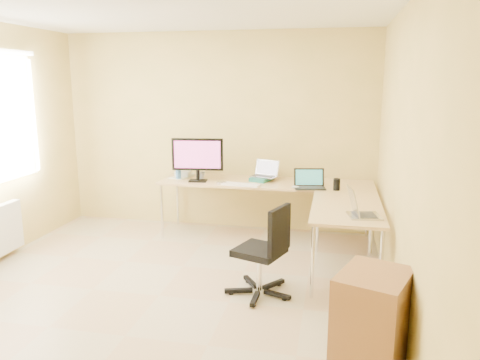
% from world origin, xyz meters
% --- Properties ---
extents(floor, '(4.50, 4.50, 0.00)m').
position_xyz_m(floor, '(0.00, 0.00, 0.00)').
color(floor, tan).
rests_on(floor, ground).
extents(ceiling, '(4.50, 4.50, 0.00)m').
position_xyz_m(ceiling, '(0.00, 0.00, 2.60)').
color(ceiling, white).
rests_on(ceiling, ground).
extents(wall_back, '(4.50, 0.00, 4.50)m').
position_xyz_m(wall_back, '(0.00, 2.25, 1.30)').
color(wall_back, tan).
rests_on(wall_back, ground).
extents(wall_right, '(0.00, 4.50, 4.50)m').
position_xyz_m(wall_right, '(2.10, 0.00, 1.30)').
color(wall_right, tan).
rests_on(wall_right, ground).
extents(desk_main, '(2.65, 0.70, 0.73)m').
position_xyz_m(desk_main, '(0.72, 1.85, 0.36)').
color(desk_main, tan).
rests_on(desk_main, ground).
extents(desk_return, '(0.70, 1.30, 0.73)m').
position_xyz_m(desk_return, '(1.70, 0.85, 0.36)').
color(desk_return, tan).
rests_on(desk_return, ground).
extents(monitor, '(0.66, 0.28, 0.55)m').
position_xyz_m(monitor, '(-0.11, 1.70, 1.00)').
color(monitor, black).
rests_on(monitor, desk_main).
extents(book_stack, '(0.30, 0.35, 0.05)m').
position_xyz_m(book_stack, '(0.67, 1.91, 0.75)').
color(book_stack, '#18574B').
rests_on(book_stack, desk_main).
extents(laptop_center, '(0.38, 0.33, 0.21)m').
position_xyz_m(laptop_center, '(0.70, 1.91, 0.88)').
color(laptop_center, '#B7B9CD').
rests_on(laptop_center, desk_main).
extents(laptop_black, '(0.40, 0.32, 0.22)m').
position_xyz_m(laptop_black, '(1.28, 1.59, 0.84)').
color(laptop_black, black).
rests_on(laptop_black, desk_main).
extents(keyboard, '(0.50, 0.20, 0.02)m').
position_xyz_m(keyboard, '(0.45, 1.58, 0.74)').
color(keyboard, white).
rests_on(keyboard, desk_main).
extents(mouse, '(0.10, 0.07, 0.03)m').
position_xyz_m(mouse, '(1.12, 1.55, 0.75)').
color(mouse, silver).
rests_on(mouse, desk_main).
extents(mug, '(0.12, 0.12, 0.09)m').
position_xyz_m(mug, '(-0.11, 1.83, 0.78)').
color(mug, silver).
rests_on(mug, desk_main).
extents(cd_stack, '(0.15, 0.15, 0.03)m').
position_xyz_m(cd_stack, '(0.22, 1.60, 0.75)').
color(cd_stack, silver).
rests_on(cd_stack, desk_main).
extents(water_bottle, '(0.08, 0.08, 0.24)m').
position_xyz_m(water_bottle, '(-0.40, 1.79, 0.85)').
color(water_bottle, '#437FC9').
rests_on(water_bottle, desk_main).
extents(papers, '(0.29, 0.36, 0.01)m').
position_xyz_m(papers, '(-0.40, 1.90, 0.73)').
color(papers, white).
rests_on(papers, desk_main).
extents(white_box, '(0.19, 0.14, 0.07)m').
position_xyz_m(white_box, '(-0.40, 1.97, 0.77)').
color(white_box, silver).
rests_on(white_box, desk_main).
extents(desk_fan, '(0.27, 0.27, 0.30)m').
position_xyz_m(desk_fan, '(-0.33, 2.05, 0.88)').
color(desk_fan, white).
rests_on(desk_fan, desk_main).
extents(black_cup, '(0.10, 0.10, 0.14)m').
position_xyz_m(black_cup, '(1.59, 1.55, 0.80)').
color(black_cup, black).
rests_on(black_cup, desk_main).
extents(laptop_return, '(0.38, 0.33, 0.23)m').
position_xyz_m(laptop_return, '(1.85, 0.52, 0.84)').
color(laptop_return, '#A9A9AA').
rests_on(laptop_return, desk_return).
extents(office_chair, '(0.68, 0.68, 0.88)m').
position_xyz_m(office_chair, '(0.91, 0.24, 0.50)').
color(office_chair, black).
rests_on(office_chair, ground).
extents(cabinet, '(0.58, 0.64, 0.72)m').
position_xyz_m(cabinet, '(1.85, -0.80, 0.36)').
color(cabinet, brown).
rests_on(cabinet, ground).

